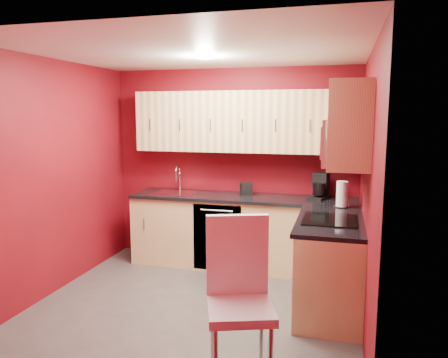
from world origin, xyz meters
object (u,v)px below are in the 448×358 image
at_px(sink, 175,190).
at_px(paper_towel, 342,194).
at_px(microwave, 345,142).
at_px(napkin_holder, 246,189).
at_px(coffee_maker, 318,186).
at_px(dining_chair, 240,300).

bearing_deg(sink, paper_towel, -9.59).
distance_m(microwave, napkin_holder, 1.74).
distance_m(napkin_holder, paper_towel, 1.25).
height_order(microwave, paper_towel, microwave).
bearing_deg(microwave, coffee_maker, 104.84).
bearing_deg(napkin_holder, paper_towel, -20.65).
relative_size(paper_towel, dining_chair, 0.24).
bearing_deg(coffee_maker, microwave, -51.51).
bearing_deg(paper_towel, dining_chair, -109.54).
xyz_separation_m(microwave, napkin_holder, (-1.17, 1.09, -0.67)).
bearing_deg(sink, coffee_maker, 1.69).
xyz_separation_m(sink, dining_chair, (1.40, -2.29, -0.36)).
relative_size(coffee_maker, napkin_holder, 2.05).
bearing_deg(sink, dining_chair, -58.59).
xyz_separation_m(microwave, coffee_maker, (-0.28, 1.06, -0.59)).
bearing_deg(sink, napkin_holder, 5.35).
relative_size(coffee_maker, dining_chair, 0.27).
bearing_deg(sink, microwave, -25.60).
height_order(napkin_holder, paper_towel, paper_towel).
height_order(microwave, napkin_holder, microwave).
bearing_deg(coffee_maker, dining_chair, -76.36).
bearing_deg(paper_towel, napkin_holder, 159.35).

